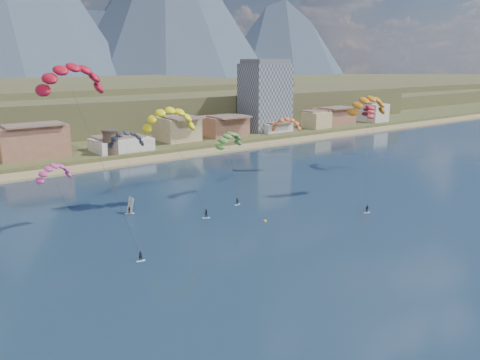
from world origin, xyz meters
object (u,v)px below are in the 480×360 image
at_px(kitesurfer_green, 229,138).
at_px(watchtower, 111,142).
at_px(kitesurfer_yellow, 169,116).
at_px(apartment_tower, 265,96).
at_px(windsurfer, 130,209).
at_px(buoy, 265,221).
at_px(kitesurfer_red, 71,74).
at_px(kitesurfer_orange, 368,102).

bearing_deg(kitesurfer_green, watchtower, 97.00).
bearing_deg(kitesurfer_yellow, kitesurfer_green, 0.83).
bearing_deg(apartment_tower, kitesurfer_yellow, -140.11).
distance_m(kitesurfer_yellow, windsurfer, 23.10).
xyz_separation_m(kitesurfer_green, buoy, (-6.38, -22.42, -14.77)).
distance_m(watchtower, kitesurfer_green, 61.61).
height_order(kitesurfer_red, kitesurfer_green, kitesurfer_red).
distance_m(watchtower, kitesurfer_red, 84.07).
bearing_deg(kitesurfer_yellow, apartment_tower, 39.89).
distance_m(kitesurfer_green, windsurfer, 30.89).
xyz_separation_m(watchtower, kitesurfer_red, (-34.94, -72.11, 25.42)).
bearing_deg(windsurfer, kitesurfer_green, -0.53).
height_order(apartment_tower, watchtower, apartment_tower).
relative_size(kitesurfer_orange, buoy, 41.41).
height_order(kitesurfer_orange, buoy, kitesurfer_orange).
distance_m(kitesurfer_red, buoy, 49.17).
distance_m(kitesurfer_red, kitesurfer_yellow, 29.62).
bearing_deg(kitesurfer_orange, windsurfer, 159.60).
distance_m(apartment_tower, kitesurfer_orange, 105.11).
relative_size(apartment_tower, kitesurfer_yellow, 1.24).
xyz_separation_m(kitesurfer_orange, kitesurfer_green, (-27.95, 20.43, -8.86)).
bearing_deg(kitesurfer_yellow, kitesurfer_red, -156.03).
relative_size(watchtower, kitesurfer_green, 0.48).
distance_m(apartment_tower, windsurfer, 125.88).
xyz_separation_m(watchtower, kitesurfer_green, (7.44, -60.56, 8.52)).
distance_m(kitesurfer_yellow, kitesurfer_orange, 49.28).
xyz_separation_m(kitesurfer_red, kitesurfer_yellow, (25.43, 11.30, -10.16)).
relative_size(apartment_tower, kitesurfer_orange, 1.13).
relative_size(apartment_tower, kitesurfer_red, 0.89).
distance_m(kitesurfer_yellow, kitesurfer_green, 18.25).
distance_m(kitesurfer_orange, buoy, 41.72).
bearing_deg(kitesurfer_orange, kitesurfer_green, 143.83).
height_order(watchtower, windsurfer, watchtower).
bearing_deg(watchtower, kitesurfer_yellow, -98.89).
height_order(kitesurfer_green, buoy, kitesurfer_green).
bearing_deg(watchtower, kitesurfer_green, -83.00).
xyz_separation_m(kitesurfer_red, buoy, (36.00, -10.87, -31.67)).
height_order(kitesurfer_red, buoy, kitesurfer_red).
bearing_deg(apartment_tower, kitesurfer_red, -143.16).
bearing_deg(apartment_tower, buoy, -129.14).
bearing_deg(buoy, kitesurfer_orange, 3.31).
distance_m(apartment_tower, kitesurfer_green, 104.08).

